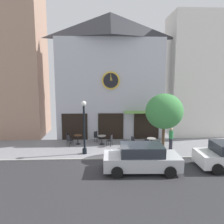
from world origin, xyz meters
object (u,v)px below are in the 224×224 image
(cafe_table_near_door, at_px, (78,138))
(cafe_chair_under_awning, at_px, (124,147))
(cafe_chair_facing_wall, at_px, (69,140))
(cafe_table_rightmost, at_px, (151,141))
(cafe_table_near_curb, at_px, (102,138))
(parked_car_silver, at_px, (141,158))
(pedestrian_green, at_px, (171,138))
(cafe_chair_curbside, at_px, (110,140))
(cafe_chair_facing_street, at_px, (69,137))
(cafe_chair_by_entrance, at_px, (96,136))
(cafe_chair_corner, at_px, (132,142))
(cafe_table_leftmost, at_px, (125,144))
(street_tree, at_px, (164,111))
(street_lamp, at_px, (84,127))
(cafe_chair_outer, at_px, (148,144))

(cafe_table_near_door, xyz_separation_m, cafe_chair_under_awning, (3.52, -2.60, 0.02))
(cafe_chair_facing_wall, bearing_deg, cafe_table_rightmost, -6.06)
(cafe_table_near_curb, relative_size, parked_car_silver, 0.17)
(cafe_table_rightmost, xyz_separation_m, pedestrian_green, (1.36, -0.48, 0.34))
(cafe_chair_curbside, height_order, cafe_chair_under_awning, same)
(cafe_chair_facing_street, height_order, pedestrian_green, pedestrian_green)
(cafe_chair_by_entrance, xyz_separation_m, cafe_chair_corner, (2.75, -1.79, 0.00))
(cafe_chair_by_entrance, relative_size, cafe_chair_facing_street, 1.00)
(cafe_table_rightmost, relative_size, cafe_chair_under_awning, 0.83)
(cafe_chair_corner, height_order, parked_car_silver, parked_car_silver)
(cafe_chair_by_entrance, height_order, parked_car_silver, parked_car_silver)
(cafe_chair_under_awning, bearing_deg, cafe_chair_by_entrance, 122.88)
(cafe_table_leftmost, height_order, cafe_chair_facing_wall, cafe_chair_facing_wall)
(street_tree, distance_m, parked_car_silver, 3.89)
(cafe_table_rightmost, height_order, pedestrian_green, pedestrian_green)
(street_lamp, xyz_separation_m, cafe_chair_curbside, (1.90, 1.64, -1.39))
(cafe_chair_outer, bearing_deg, cafe_chair_curbside, 156.06)
(cafe_table_rightmost, bearing_deg, cafe_table_near_door, 168.62)
(street_tree, xyz_separation_m, parked_car_silver, (-1.94, -2.44, -2.32))
(cafe_table_leftmost, bearing_deg, cafe_chair_by_entrance, 132.73)
(cafe_chair_facing_wall, height_order, cafe_chair_under_awning, same)
(cafe_table_rightmost, xyz_separation_m, cafe_chair_facing_wall, (-6.41, 0.68, 0.01))
(cafe_chair_by_entrance, bearing_deg, cafe_table_leftmost, -47.27)
(street_tree, bearing_deg, cafe_chair_by_entrance, 143.83)
(street_lamp, height_order, cafe_chair_curbside, street_lamp)
(cafe_table_leftmost, xyz_separation_m, cafe_chair_under_awning, (-0.12, -0.82, 0.01))
(cafe_table_leftmost, relative_size, cafe_chair_by_entrance, 0.82)
(cafe_table_near_curb, distance_m, cafe_chair_facing_wall, 2.61)
(street_tree, xyz_separation_m, cafe_chair_by_entrance, (-4.68, 3.42, -2.55))
(street_tree, relative_size, cafe_table_rightmost, 5.77)
(street_tree, distance_m, cafe_chair_corner, 3.59)
(cafe_table_rightmost, xyz_separation_m, cafe_chair_corner, (-1.53, -0.09, 0.01))
(cafe_chair_curbside, bearing_deg, parked_car_silver, -71.08)
(cafe_table_near_door, bearing_deg, cafe_chair_by_entrance, 19.79)
(cafe_chair_curbside, xyz_separation_m, cafe_chair_outer, (2.70, -1.20, 0.00))
(cafe_chair_corner, distance_m, cafe_chair_outer, 1.24)
(cafe_chair_under_awning, bearing_deg, pedestrian_green, 14.89)
(cafe_table_near_door, relative_size, cafe_chair_curbside, 0.85)
(cafe_table_near_curb, distance_m, cafe_table_rightmost, 3.95)
(pedestrian_green, bearing_deg, cafe_chair_facing_wall, 171.47)
(cafe_chair_curbside, distance_m, cafe_chair_facing_wall, 3.27)
(street_tree, bearing_deg, cafe_table_rightmost, 103.20)
(cafe_table_leftmost, height_order, cafe_chair_corner, cafe_chair_corner)
(cafe_chair_facing_street, bearing_deg, street_lamp, -58.73)
(cafe_table_rightmost, relative_size, pedestrian_green, 0.45)
(cafe_chair_corner, xyz_separation_m, pedestrian_green, (2.89, -0.39, 0.33))
(cafe_chair_under_awning, distance_m, parked_car_silver, 2.82)
(cafe_table_rightmost, bearing_deg, cafe_chair_by_entrance, 158.34)
(cafe_chair_curbside, bearing_deg, cafe_chair_by_entrance, 133.78)
(cafe_table_rightmost, height_order, cafe_chair_facing_street, cafe_chair_facing_street)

